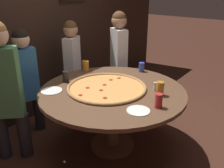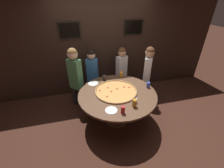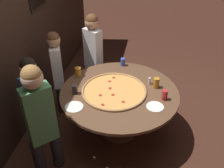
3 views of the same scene
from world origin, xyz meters
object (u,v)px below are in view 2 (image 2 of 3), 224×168
drink_cup_front_edge (121,74)px  diner_side_right (147,72)px  diner_far_left (75,76)px  drink_cup_far_left (104,78)px  diner_side_left (92,72)px  condiment_shaker (136,101)px  diner_centre_back (121,69)px  dining_table (117,98)px  drink_cup_near_right (123,110)px  white_plate_near_front (111,110)px  drink_cup_centre_back (134,103)px  white_plate_right_side (93,83)px  giant_pizza (116,91)px  drink_cup_beside_pizza (148,85)px

drink_cup_front_edge → diner_side_right: (0.66, -0.07, 0.02)m
diner_far_left → diner_side_right: size_ratio=1.04×
drink_cup_far_left → diner_side_left: 0.52m
condiment_shaker → diner_side_right: 1.19m
condiment_shaker → diner_centre_back: (0.16, 1.42, -0.02)m
dining_table → condiment_shaker: condiment_shaker is taller
drink_cup_near_right → white_plate_near_front: size_ratio=0.64×
diner_far_left → diner_centre_back: (1.21, 0.26, -0.09)m
drink_cup_far_left → diner_side_right: 1.09m
drink_cup_centre_back → diner_side_right: 1.31m
drink_cup_centre_back → diner_far_left: (-0.98, 1.25, 0.04)m
drink_cup_near_right → diner_side_left: diner_side_left is taller
drink_cup_centre_back → diner_far_left: size_ratio=0.10×
drink_cup_far_left → drink_cup_centre_back: bearing=-72.7°
drink_cup_centre_back → white_plate_near_front: (-0.43, -0.00, -0.07)m
white_plate_right_side → drink_cup_near_right: bearing=-72.2°
dining_table → diner_centre_back: diner_centre_back is taller
dining_table → diner_side_right: bearing=32.0°
dining_table → white_plate_right_side: white_plate_right_side is taller
giant_pizza → diner_side_right: size_ratio=0.60×
white_plate_near_front → condiment_shaker: (0.50, 0.10, 0.05)m
drink_cup_beside_pizza → drink_cup_centre_back: bearing=-134.7°
drink_cup_front_edge → white_plate_near_front: size_ratio=0.63×
drink_cup_beside_pizza → diner_centre_back: (-0.30, 0.98, -0.03)m
white_plate_near_front → condiment_shaker: bearing=11.2°
dining_table → drink_cup_centre_back: drink_cup_centre_back is taller
dining_table → drink_cup_beside_pizza: size_ratio=13.13×
drink_cup_front_edge → white_plate_near_front: 1.26m
drink_cup_centre_back → white_plate_near_front: bearing=-179.5°
condiment_shaker → drink_cup_far_left: bearing=112.8°
dining_table → white_plate_near_front: 0.56m
dining_table → drink_cup_front_edge: size_ratio=11.64×
drink_cup_front_edge → dining_table: bearing=-113.3°
giant_pizza → white_plate_right_side: size_ratio=3.85×
dining_table → white_plate_right_side: (-0.43, 0.50, 0.13)m
drink_cup_beside_pizza → giant_pizza: bearing=178.7°
white_plate_right_side → diner_far_left: diner_far_left is taller
white_plate_right_side → diner_far_left: size_ratio=0.15×
drink_cup_front_edge → diner_side_left: bearing=149.2°
condiment_shaker → diner_centre_back: size_ratio=0.07×
dining_table → diner_side_right: size_ratio=1.10×
white_plate_right_side → diner_centre_back: (0.84, 0.53, 0.02)m
giant_pizza → drink_cup_beside_pizza: bearing=-1.3°
white_plate_near_front → drink_cup_beside_pizza: bearing=29.4°
drink_cup_far_left → diner_far_left: diner_far_left is taller
white_plate_near_front → diner_far_left: size_ratio=0.14×
drink_cup_far_left → diner_side_right: size_ratio=0.09×
drink_cup_near_right → diner_side_right: diner_side_right is taller
giant_pizza → condiment_shaker: size_ratio=9.09×
drink_cup_front_edge → diner_centre_back: bearing=71.5°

